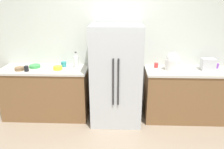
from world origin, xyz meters
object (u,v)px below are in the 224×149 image
object	(u,v)px
bowl_a	(19,69)
bowl_b	(35,66)
bottle_a	(76,62)
cup_b	(156,65)
toaster	(208,64)
bowl_c	(58,68)
refrigerator	(116,75)
cup_a	(26,69)
cup_c	(216,66)
rice_cooker	(173,62)
cup_d	(64,64)

from	to	relation	value
bowl_a	bowl_b	xyz separation A→B (m)	(0.20, 0.17, -0.00)
bottle_a	cup_b	xyz separation A→B (m)	(1.42, 0.07, -0.07)
toaster	bowl_a	size ratio (longest dim) A/B	1.49
toaster	bowl_c	distance (m)	2.59
refrigerator	bowl_b	distance (m)	1.47
cup_a	bowl_b	distance (m)	0.23
toaster	cup_b	world-z (taller)	toaster
cup_c	bowl_a	size ratio (longest dim) A/B	0.60
toaster	rice_cooker	xyz separation A→B (m)	(-0.61, -0.03, 0.05)
bowl_a	bowl_b	distance (m)	0.27
refrigerator	rice_cooker	size ratio (longest dim) A/B	5.51
bottle_a	cup_d	size ratio (longest dim) A/B	3.10
cup_b	cup_d	distance (m)	1.66
bowl_b	cup_a	bearing A→B (deg)	-105.45
bottle_a	bowl_a	bearing A→B (deg)	-169.00
refrigerator	cup_b	world-z (taller)	refrigerator
cup_b	toaster	bearing A→B (deg)	-6.06
bottle_a	cup_a	xyz separation A→B (m)	(-0.80, -0.23, -0.07)
refrigerator	bottle_a	bearing A→B (deg)	167.74
cup_a	bowl_a	xyz separation A→B (m)	(-0.14, 0.05, -0.02)
bottle_a	bowl_c	size ratio (longest dim) A/B	1.87
bottle_a	bowl_c	distance (m)	0.33
cup_c	cup_b	bearing A→B (deg)	-179.17
toaster	cup_c	xyz separation A→B (m)	(0.19, 0.11, -0.06)
refrigerator	cup_d	distance (m)	0.98
refrigerator	bowl_c	bearing A→B (deg)	178.07
refrigerator	bowl_a	xyz separation A→B (m)	(-1.66, -0.03, 0.10)
cup_d	bowl_c	bearing A→B (deg)	-107.96
rice_cooker	cup_d	size ratio (longest dim) A/B	3.32
bottle_a	bowl_c	world-z (taller)	bottle_a
toaster	bowl_c	size ratio (longest dim) A/B	1.48
refrigerator	bowl_a	distance (m)	1.66
cup_d	refrigerator	bearing A→B (deg)	-13.09
toaster	bottle_a	bearing A→B (deg)	179.56
cup_b	bowl_b	bearing A→B (deg)	-177.73
cup_d	bowl_c	xyz separation A→B (m)	(-0.06, -0.19, -0.01)
refrigerator	cup_b	distance (m)	0.75
cup_b	cup_c	bearing A→B (deg)	0.83
toaster	cup_b	size ratio (longest dim) A/B	2.73
bowl_b	bowl_c	world-z (taller)	bowl_c
cup_c	bowl_c	world-z (taller)	cup_c
toaster	bowl_c	xyz separation A→B (m)	(-2.59, -0.10, -0.07)
rice_cooker	cup_c	size ratio (longest dim) A/B	3.38
refrigerator	cup_d	size ratio (longest dim) A/B	18.29
bottle_a	bowl_c	xyz separation A→B (m)	(-0.30, -0.12, -0.08)
toaster	bottle_a	world-z (taller)	bottle_a
cup_d	bowl_a	xyz separation A→B (m)	(-0.71, -0.25, -0.02)
cup_a	cup_c	bearing A→B (deg)	5.58
cup_a	cup_b	bearing A→B (deg)	7.82
bottle_a	bowl_c	bearing A→B (deg)	-158.15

